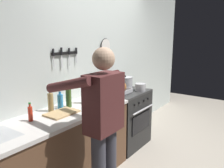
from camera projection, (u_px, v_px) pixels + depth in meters
name	position (u px, v px, depth m)	size (l,w,h in m)	color
wall_back	(97.00, 66.00, 3.58)	(6.00, 0.13, 2.60)	silver
counter_block	(55.00, 154.00, 2.59)	(2.03, 0.65, 0.90)	brown
stove	(124.00, 118.00, 3.73)	(0.76, 0.67, 0.90)	black
person_cook	(102.00, 121.00, 2.22)	(0.51, 0.63, 1.66)	#383842
roasting_pan	(120.00, 88.00, 3.45)	(0.35, 0.26, 0.19)	#B7B7BC
stock_pot	(125.00, 82.00, 3.87)	(0.25, 0.25, 0.21)	#B7B7BC
saucepan	(140.00, 87.00, 3.64)	(0.17, 0.17, 0.12)	#B7B7BC
cutting_board	(62.00, 113.00, 2.58)	(0.36, 0.24, 0.02)	tan
bottle_cooking_oil	(85.00, 94.00, 2.96)	(0.07, 0.07, 0.29)	gold
bottle_hot_sauce	(30.00, 113.00, 2.35)	(0.05, 0.05, 0.20)	red
bottle_vinegar	(51.00, 102.00, 2.65)	(0.06, 0.06, 0.27)	#997F4C
bottle_dish_soap	(60.00, 101.00, 2.74)	(0.07, 0.07, 0.23)	#338CCC
bottle_olive_oil	(69.00, 97.00, 2.81)	(0.07, 0.07, 0.30)	#385623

